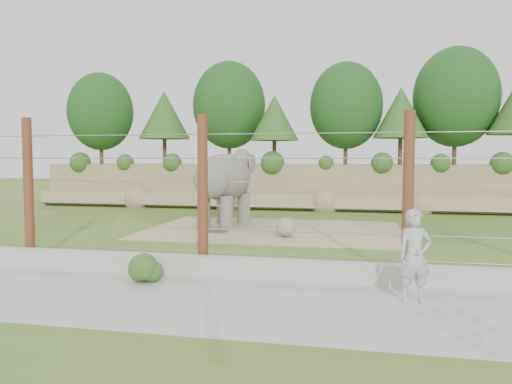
% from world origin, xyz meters
% --- Properties ---
extents(ground, '(90.00, 90.00, 0.00)m').
position_xyz_m(ground, '(0.00, 0.00, 0.00)').
color(ground, '#426725').
rests_on(ground, ground).
extents(back_embankment, '(30.00, 5.52, 8.77)m').
position_xyz_m(back_embankment, '(0.59, 12.68, 3.97)').
color(back_embankment, '#8B7858').
rests_on(back_embankment, ground).
extents(dirt_patch, '(10.00, 7.00, 0.02)m').
position_xyz_m(dirt_patch, '(0.50, 3.00, 0.01)').
color(dirt_patch, '#8F7D54').
rests_on(dirt_patch, ground).
extents(drain_grate, '(1.00, 0.60, 0.03)m').
position_xyz_m(drain_grate, '(-1.66, 1.96, 0.04)').
color(drain_grate, '#262628').
rests_on(drain_grate, dirt_patch).
extents(elephant, '(2.46, 4.24, 3.22)m').
position_xyz_m(elephant, '(-1.74, 3.74, 1.61)').
color(elephant, '#65605B').
rests_on(elephant, ground).
extents(stone_ball, '(0.71, 0.71, 0.71)m').
position_xyz_m(stone_ball, '(1.26, 1.36, 0.37)').
color(stone_ball, gray).
rests_on(stone_ball, dirt_patch).
extents(retaining_wall, '(26.00, 0.35, 0.50)m').
position_xyz_m(retaining_wall, '(0.00, -5.00, 0.25)').
color(retaining_wall, '#A7A49C').
rests_on(retaining_wall, ground).
extents(walkway, '(26.00, 4.00, 0.01)m').
position_xyz_m(walkway, '(0.00, -7.00, 0.01)').
color(walkway, '#A7A49C').
rests_on(walkway, ground).
extents(barrier_fence, '(20.26, 0.26, 4.00)m').
position_xyz_m(barrier_fence, '(0.00, -4.50, 2.00)').
color(barrier_fence, brown).
rests_on(barrier_fence, ground).
extents(walkway_shrub, '(0.64, 0.64, 0.64)m').
position_xyz_m(walkway_shrub, '(-1.00, -5.80, 0.33)').
color(walkway_shrub, '#21551D').
rests_on(walkway_shrub, walkway).
extents(zookeeper, '(0.79, 0.63, 1.88)m').
position_xyz_m(zookeeper, '(4.99, -6.25, 0.95)').
color(zookeeper, '#A1A6AA').
rests_on(zookeeper, walkway).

